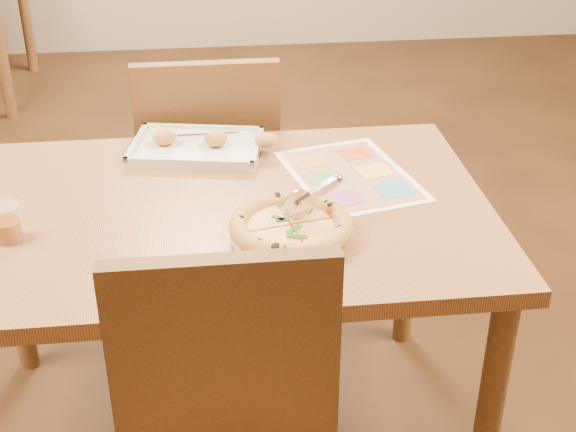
{
  "coord_description": "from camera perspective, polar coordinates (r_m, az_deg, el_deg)",
  "views": [
    {
      "loc": [
        -0.02,
        -1.66,
        1.63
      ],
      "look_at": [
        0.16,
        -0.15,
        0.77
      ],
      "focal_mm": 50.0,
      "sensor_mm": 36.0,
      "label": 1
    }
  ],
  "objects": [
    {
      "name": "menu",
      "position": [
        2.03,
        4.46,
        2.89
      ],
      "size": [
        0.36,
        0.44,
        0.0
      ],
      "primitive_type": "cube",
      "rotation": [
        0.0,
        0.0,
        0.23
      ],
      "color": "white",
      "rests_on": "dining_table"
    },
    {
      "name": "plate",
      "position": [
        1.76,
        -0.0,
        -1.22
      ],
      "size": [
        0.27,
        0.27,
        0.01
      ],
      "primitive_type": "cylinder",
      "rotation": [
        0.0,
        0.0,
        0.07
      ],
      "color": "silver",
      "rests_on": "dining_table"
    },
    {
      "name": "dining_table",
      "position": [
        1.93,
        -5.17,
        -1.56
      ],
      "size": [
        1.3,
        0.85,
        0.72
      ],
      "color": "#9D663E",
      "rests_on": "ground"
    },
    {
      "name": "pizza",
      "position": [
        1.75,
        0.21,
        -0.72
      ],
      "size": [
        0.27,
        0.27,
        0.04
      ],
      "rotation": [
        0.0,
        0.0,
        0.21
      ],
      "color": "gold",
      "rests_on": "plate"
    },
    {
      "name": "chair_far",
      "position": [
        2.49,
        -5.62,
        4.2
      ],
      "size": [
        0.42,
        0.42,
        0.47
      ],
      "rotation": [
        0.0,
        0.0,
        3.14
      ],
      "color": "brown",
      "rests_on": "ground"
    },
    {
      "name": "glass_tumbler",
      "position": [
        1.84,
        -19.36,
        -0.59
      ],
      "size": [
        0.07,
        0.07,
        0.09
      ],
      "rotation": [
        0.0,
        0.0,
        -0.23
      ],
      "color": "#8A380A",
      "rests_on": "dining_table"
    },
    {
      "name": "appetizer_tray",
      "position": [
        2.15,
        -6.25,
        4.91
      ],
      "size": [
        0.41,
        0.29,
        0.06
      ],
      "rotation": [
        0.0,
        0.0,
        -0.19
      ],
      "color": "silver",
      "rests_on": "dining_table"
    },
    {
      "name": "pizza_cutter",
      "position": [
        1.76,
        1.72,
        1.44
      ],
      "size": [
        0.13,
        0.06,
        0.08
      ],
      "rotation": [
        0.0,
        0.0,
        0.38
      ],
      "color": "silver",
      "rests_on": "pizza"
    }
  ]
}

